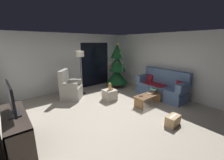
% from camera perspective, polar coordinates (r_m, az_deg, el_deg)
% --- Properties ---
extents(ground_plane, '(7.00, 7.00, 0.00)m').
position_cam_1_polar(ground_plane, '(4.47, 1.62, -13.27)').
color(ground_plane, '#9E9384').
extents(wall_back, '(5.72, 0.12, 2.50)m').
position_cam_1_polar(wall_back, '(6.63, -15.71, 6.91)').
color(wall_back, beige).
rests_on(wall_back, ground).
extents(wall_right, '(0.12, 6.00, 2.50)m').
position_cam_1_polar(wall_right, '(6.25, 22.32, 5.88)').
color(wall_right, beige).
rests_on(wall_right, ground).
extents(patio_door_frame, '(1.60, 0.02, 2.20)m').
position_cam_1_polar(patio_door_frame, '(7.12, -6.81, 6.64)').
color(patio_door_frame, silver).
rests_on(patio_door_frame, ground).
extents(patio_door_glass, '(1.50, 0.02, 2.10)m').
position_cam_1_polar(patio_door_glass, '(7.11, -6.72, 6.23)').
color(patio_door_glass, black).
rests_on(patio_door_glass, ground).
extents(couch, '(0.81, 1.95, 1.08)m').
position_cam_1_polar(couch, '(5.94, 19.41, -2.70)').
color(couch, slate).
rests_on(couch, ground).
extents(coffee_table, '(1.10, 0.40, 0.36)m').
position_cam_1_polar(coffee_table, '(5.11, 14.38, -7.01)').
color(coffee_table, olive).
rests_on(coffee_table, ground).
extents(remote_black, '(0.16, 0.06, 0.02)m').
position_cam_1_polar(remote_black, '(4.84, 11.66, -6.49)').
color(remote_black, black).
rests_on(remote_black, coffee_table).
extents(remote_white, '(0.10, 0.16, 0.02)m').
position_cam_1_polar(remote_white, '(5.15, 14.84, -5.33)').
color(remote_white, silver).
rests_on(remote_white, coffee_table).
extents(book_stack, '(0.26, 0.24, 0.15)m').
position_cam_1_polar(book_stack, '(5.29, 16.66, -4.11)').
color(book_stack, '#B79333').
rests_on(book_stack, coffee_table).
extents(cell_phone, '(0.07, 0.15, 0.01)m').
position_cam_1_polar(cell_phone, '(5.26, 16.49, -3.37)').
color(cell_phone, black).
rests_on(cell_phone, book_stack).
extents(christmas_tree, '(1.06, 1.06, 2.13)m').
position_cam_1_polar(christmas_tree, '(6.73, 2.03, 4.87)').
color(christmas_tree, '#4C1E19').
rests_on(christmas_tree, ground).
extents(armchair, '(0.97, 0.97, 1.13)m').
position_cam_1_polar(armchair, '(5.63, -16.50, -3.40)').
color(armchair, gray).
rests_on(armchair, ground).
extents(floor_lamp, '(0.32, 0.32, 1.78)m').
position_cam_1_polar(floor_lamp, '(5.84, -12.74, 8.60)').
color(floor_lamp, '#2D2D30').
rests_on(floor_lamp, ground).
extents(media_shelf, '(0.40, 1.40, 0.79)m').
position_cam_1_polar(media_shelf, '(3.44, -34.21, -18.20)').
color(media_shelf, black).
rests_on(media_shelf, ground).
extents(television, '(0.21, 0.84, 0.61)m').
position_cam_1_polar(television, '(3.19, -35.58, -6.34)').
color(television, black).
rests_on(television, media_shelf).
extents(ottoman, '(0.44, 0.44, 0.40)m').
position_cam_1_polar(ottoman, '(5.35, -0.94, -6.01)').
color(ottoman, '#B2A893').
rests_on(ottoman, ground).
extents(teddy_bear_honey, '(0.21, 0.22, 0.29)m').
position_cam_1_polar(teddy_bear_honey, '(5.24, -0.85, -2.74)').
color(teddy_bear_honey, tan).
rests_on(teddy_bear_honey, ottoman).
extents(cardboard_box_taped_mid_floor, '(0.43, 0.26, 0.27)m').
position_cam_1_polar(cardboard_box_taped_mid_floor, '(4.17, 23.33, -14.76)').
color(cardboard_box_taped_mid_floor, tan).
rests_on(cardboard_box_taped_mid_floor, ground).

